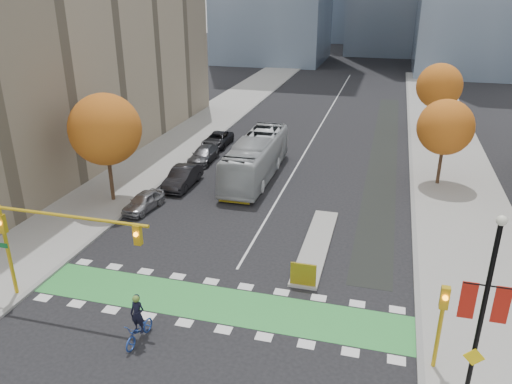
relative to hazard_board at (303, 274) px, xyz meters
The scene contains 23 objects.
ground 5.85m from the hazard_board, 133.60° to the right, with size 300.00×300.00×0.00m, color black.
sidewalk_west 23.59m from the hazard_board, 137.92° to the left, with size 7.00×120.00×0.15m, color gray.
sidewalk_east 18.45m from the hazard_board, 58.98° to the left, with size 7.00×120.00×0.15m, color gray.
curb_west 21.12m from the hazard_board, 131.54° to the left, with size 0.30×120.00×0.16m, color gray.
curb_east 16.92m from the hazard_board, 69.21° to the left, with size 0.30×120.00×0.16m, color gray.
bike_crossing 4.89m from the hazard_board, 145.98° to the right, with size 20.00×3.00×0.01m, color green.
centre_line 36.03m from the hazard_board, 96.38° to the left, with size 0.15×70.00×0.01m, color silver.
bike_lane_paint 26.05m from the hazard_board, 82.27° to the left, with size 2.50×50.00×0.01m, color black.
median_island 4.85m from the hazard_board, 90.00° to the left, with size 1.60×10.00×0.16m, color gray.
hazard_board is the anchor object (origin of this frame).
building_west 35.18m from the hazard_board, 147.56° to the left, with size 16.00×44.00×25.00m, color gray.
tree_west 18.44m from the hazard_board, 154.01° to the left, with size 5.20×5.20×8.22m.
tree_east_near 19.93m from the hazard_board, 65.80° to the left, with size 4.40×4.40×7.08m.
tree_east_far 35.13m from the hazard_board, 75.88° to the left, with size 4.80×4.80×7.65m.
traffic_signal_west 13.23m from the hazard_board, 158.45° to the right, with size 8.53×0.56×5.20m.
traffic_signal_east 8.26m from the hazard_board, 35.92° to the right, with size 0.35×0.43×4.10m.
banner_lamppost 10.76m from the hazard_board, 41.79° to the right, with size 1.65×0.36×8.28m.
cyclist 9.07m from the hazard_board, 135.28° to the right, with size 0.93×2.20×2.48m.
bus 17.07m from the hazard_board, 113.77° to the left, with size 2.94×12.58×3.50m, color #ACB1B4.
parked_car_a 14.74m from the hazard_board, 151.90° to the left, with size 1.57×3.90×1.33m, color gray.
parked_car_b 16.97m from the hazard_board, 135.27° to the left, with size 1.72×4.94×1.63m, color black.
parked_car_c 22.14m from the hazard_board, 124.68° to the left, with size 1.93×4.75×1.38m, color #48494D.
parked_car_d 26.60m from the hazard_board, 119.26° to the left, with size 2.26×4.90×1.36m, color black.
Camera 1 is at (7.59, -18.75, 15.20)m, focal length 35.00 mm.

